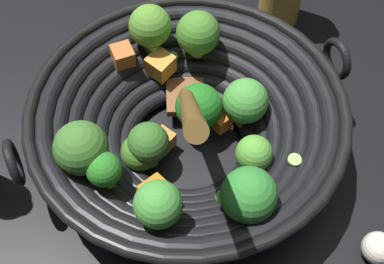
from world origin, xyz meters
TOP-DOWN VIEW (x-y plane):
  - ground_plane at (0.00, 0.00)m, footprint 4.00×4.00m
  - wok at (-0.00, -0.00)m, footprint 0.38×0.38m
  - garlic_bulb at (0.25, -0.02)m, footprint 0.04×0.04m

SIDE VIEW (x-z plane):
  - ground_plane at x=0.00m, z-range 0.00..0.00m
  - garlic_bulb at x=0.25m, z-range 0.00..0.04m
  - wok at x=0.00m, z-range -0.07..0.21m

